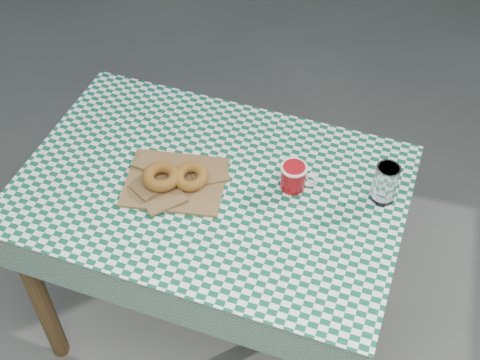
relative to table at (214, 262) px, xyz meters
The scene contains 8 objects.
ground 0.39m from the table, 42.79° to the right, with size 60.00×60.00×0.00m, color #494844.
table is the anchor object (origin of this frame).
tablecloth 0.38m from the table, ahead, with size 1.12×0.75×0.01m, color #0C5133.
paper_bag 0.40m from the table, behind, with size 0.29×0.23×0.02m, color olive.
bagel_front 0.44m from the table, 166.48° to the right, with size 0.11×0.11×0.04m, color brown.
bagel_back 0.42m from the table, behind, with size 0.10×0.10×0.03m, color olive.
coffee_mug 0.49m from the table, 15.62° to the left, with size 0.15×0.15×0.08m, color maroon, non-canonical shape.
drinking_glass 0.66m from the table, 10.76° to the left, with size 0.07×0.07×0.12m, color white.
Camera 1 is at (0.36, -1.12, 2.13)m, focal length 47.75 mm.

